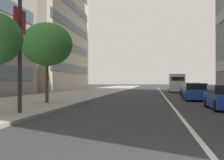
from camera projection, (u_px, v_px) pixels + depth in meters
The scene contains 7 objects.
sidewalk_right_plaza at pixel (73, 95), 35.05m from camera, with size 160.00×8.65×0.15m, color #A39E93.
lane_centre_stripe at pixel (163, 94), 38.57m from camera, with size 110.00×0.16×0.01m, color silver.
car_mid_block_traffic at pixel (195, 92), 25.24m from camera, with size 4.55×1.96×1.45m.
car_approaching_light at pixel (191, 90), 33.04m from camera, with size 4.61×2.03×1.45m.
delivery_van_ahead at pixel (177, 83), 45.02m from camera, with size 5.42×2.27×2.71m.
street_lamp_with_banners at pixel (28, 10), 13.62m from camera, with size 1.26×2.71×7.77m.
street_tree_far_plaza at pixel (47, 44), 20.30m from camera, with size 3.45×3.45×5.42m.
Camera 1 is at (-4.11, 1.22, 1.55)m, focal length 48.09 mm.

